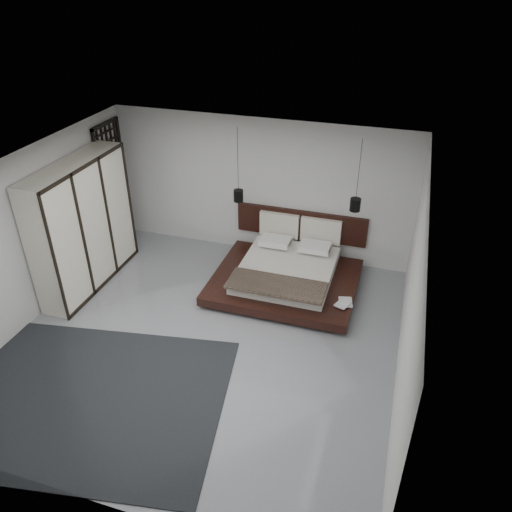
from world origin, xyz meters
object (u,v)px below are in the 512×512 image
(pendant_right, at_px, (355,205))
(rug, at_px, (81,397))
(bed, at_px, (287,272))
(wardrobe, at_px, (83,226))
(lattice_screen, at_px, (114,186))
(pendant_left, at_px, (238,195))

(pendant_right, distance_m, rug, 5.34)
(bed, xyz_separation_m, wardrobe, (-3.56, -0.98, 0.90))
(lattice_screen, height_order, rug, lattice_screen)
(bed, height_order, pendant_left, pendant_left)
(lattice_screen, height_order, bed, lattice_screen)
(lattice_screen, relative_size, wardrobe, 1.08)
(pendant_left, xyz_separation_m, wardrobe, (-2.49, -1.38, -0.33))
(lattice_screen, bearing_deg, pendant_right, -1.64)
(bed, distance_m, wardrobe, 3.80)
(pendant_left, xyz_separation_m, pendant_right, (2.15, 0.00, 0.12))
(wardrobe, bearing_deg, lattice_screen, 99.42)
(lattice_screen, height_order, wardrobe, lattice_screen)
(lattice_screen, distance_m, pendant_right, 4.90)
(pendant_left, bearing_deg, rug, -103.83)
(bed, bearing_deg, wardrobe, -164.56)
(wardrobe, bearing_deg, rug, -60.35)
(bed, xyz_separation_m, pendant_left, (-1.07, 0.40, 1.24))
(lattice_screen, bearing_deg, bed, -7.99)
(lattice_screen, distance_m, pendant_left, 2.75)
(pendant_right, xyz_separation_m, wardrobe, (-4.63, -1.38, -0.45))
(pendant_left, bearing_deg, lattice_screen, 177.07)
(pendant_left, relative_size, pendant_right, 1.09)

